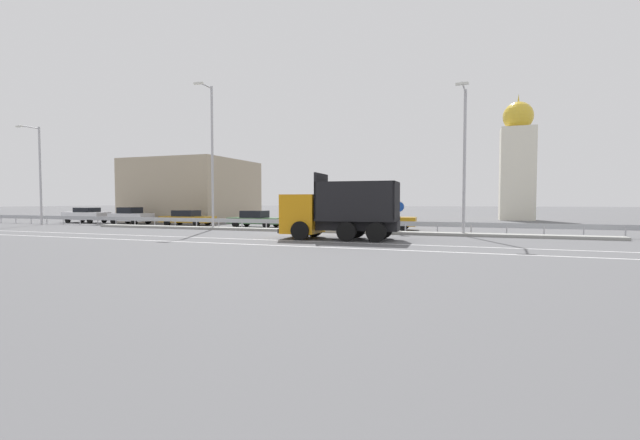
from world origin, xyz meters
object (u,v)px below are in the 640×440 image
(dump_truck, at_px, (326,216))
(parked_car_4, at_px, (320,219))
(church_tower, at_px, (517,163))
(street_lamp_1, at_px, (211,152))
(parked_car_1, at_px, (131,216))
(parked_car_0, at_px, (86,215))
(parked_car_5, at_px, (385,220))
(street_lamp_0, at_px, (39,171))
(median_road_sign, at_px, (399,217))
(parked_car_3, at_px, (256,219))
(street_lamp_2, at_px, (464,154))
(parked_car_2, at_px, (187,218))

(dump_truck, height_order, parked_car_4, dump_truck)
(parked_car_4, xyz_separation_m, church_tower, (15.72, 21.82, 5.73))
(street_lamp_1, xyz_separation_m, parked_car_1, (-11.35, 3.72, -5.05))
(dump_truck, xyz_separation_m, parked_car_4, (-3.35, 8.30, -0.56))
(parked_car_0, xyz_separation_m, parked_car_4, (24.96, -0.69, -0.02))
(dump_truck, relative_size, parked_car_5, 1.42)
(street_lamp_0, distance_m, parked_car_5, 30.92)
(median_road_sign, xyz_separation_m, parked_car_5, (-1.75, 4.09, -0.37))
(parked_car_1, height_order, parked_car_4, parked_car_1)
(parked_car_3, xyz_separation_m, church_tower, (21.37, 21.85, 5.80))
(street_lamp_0, height_order, parked_car_3, street_lamp_0)
(median_road_sign, distance_m, parked_car_4, 7.56)
(church_tower, bearing_deg, dump_truck, -112.32)
(dump_truck, distance_m, parked_car_1, 23.63)
(parked_car_5, height_order, church_tower, church_tower)
(parked_car_3, bearing_deg, street_lamp_2, 79.64)
(street_lamp_0, distance_m, street_lamp_1, 18.06)
(parked_car_4, relative_size, church_tower, 0.31)
(parked_car_3, bearing_deg, dump_truck, 49.79)
(street_lamp_1, bearing_deg, parked_car_4, 26.35)
(parked_car_1, xyz_separation_m, parked_car_2, (6.37, -0.11, -0.10))
(church_tower, bearing_deg, parked_car_0, -152.55)
(parked_car_3, bearing_deg, street_lamp_1, -23.22)
(parked_car_0, bearing_deg, street_lamp_2, -95.77)
(parked_car_2, bearing_deg, street_lamp_2, 78.35)
(median_road_sign, bearing_deg, parked_car_3, 164.18)
(dump_truck, bearing_deg, street_lamp_2, -60.30)
(dump_truck, relative_size, street_lamp_2, 0.75)
(parked_car_2, height_order, parked_car_5, parked_car_5)
(median_road_sign, xyz_separation_m, parked_car_4, (-6.67, 3.53, -0.35))
(parked_car_3, relative_size, parked_car_4, 1.07)
(street_lamp_0, distance_m, church_tower, 48.46)
(parked_car_0, bearing_deg, parked_car_3, -90.88)
(dump_truck, relative_size, parked_car_2, 1.40)
(parked_car_4, bearing_deg, street_lamp_0, -85.53)
(street_lamp_2, distance_m, parked_car_2, 23.68)
(parked_car_4, bearing_deg, parked_car_0, -95.49)
(parked_car_0, bearing_deg, parked_car_4, -90.31)
(street_lamp_1, xyz_separation_m, parked_car_4, (7.38, 3.66, -5.08))
(dump_truck, relative_size, street_lamp_0, 0.76)
(dump_truck, bearing_deg, street_lamp_0, 78.40)
(dump_truck, xyz_separation_m, street_lamp_1, (-10.74, 4.64, 4.52))
(median_road_sign, bearing_deg, dump_truck, -124.83)
(dump_truck, distance_m, parked_car_0, 29.71)
(parked_car_0, distance_m, church_tower, 46.19)
(parked_car_0, relative_size, parked_car_3, 1.03)
(parked_car_0, relative_size, parked_car_2, 1.01)
(parked_car_1, xyz_separation_m, church_tower, (34.46, 21.76, 5.70))
(parked_car_2, bearing_deg, parked_car_5, 89.40)
(street_lamp_1, bearing_deg, median_road_sign, 0.53)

